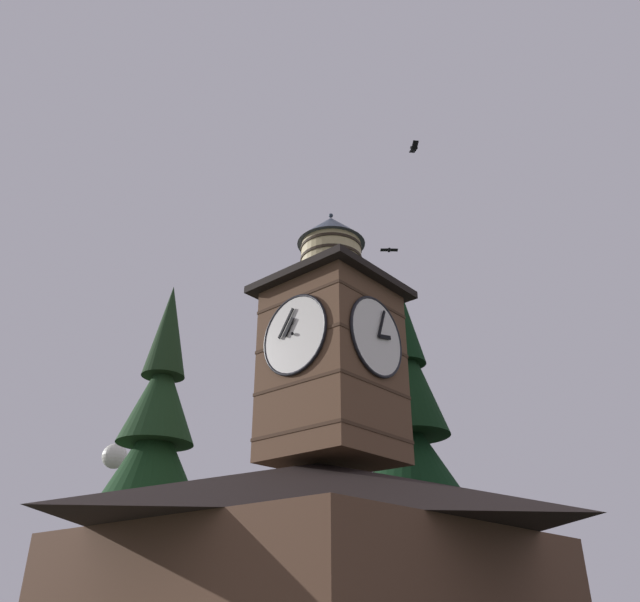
% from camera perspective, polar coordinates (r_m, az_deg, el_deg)
% --- Properties ---
extents(building_main, '(11.82, 10.99, 5.60)m').
position_cam_1_polar(building_main, '(18.00, -0.17, -23.50)').
color(building_main, brown).
rests_on(building_main, ground_plane).
extents(clock_tower, '(4.15, 4.15, 8.89)m').
position_cam_1_polar(clock_tower, '(19.57, 1.16, -4.36)').
color(clock_tower, brown).
rests_on(clock_tower, building_main).
extents(pine_tree_behind, '(5.27, 5.27, 13.91)m').
position_cam_1_polar(pine_tree_behind, '(23.88, -15.66, -16.10)').
color(pine_tree_behind, '#473323').
rests_on(pine_tree_behind, ground_plane).
extents(pine_tree_aside, '(6.95, 6.95, 15.99)m').
position_cam_1_polar(pine_tree_aside, '(27.11, 8.52, -16.24)').
color(pine_tree_aside, '#473323').
rests_on(pine_tree_aside, ground_plane).
extents(moon, '(2.07, 2.07, 2.07)m').
position_cam_1_polar(moon, '(55.19, -18.72, -13.63)').
color(moon, silver).
extents(flying_bird_high, '(0.59, 0.62, 0.16)m').
position_cam_1_polar(flying_bird_high, '(22.78, 8.81, 14.03)').
color(flying_bird_high, black).
extents(flying_bird_low, '(0.64, 0.68, 0.16)m').
position_cam_1_polar(flying_bird_low, '(25.86, 6.51, 4.79)').
color(flying_bird_low, black).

